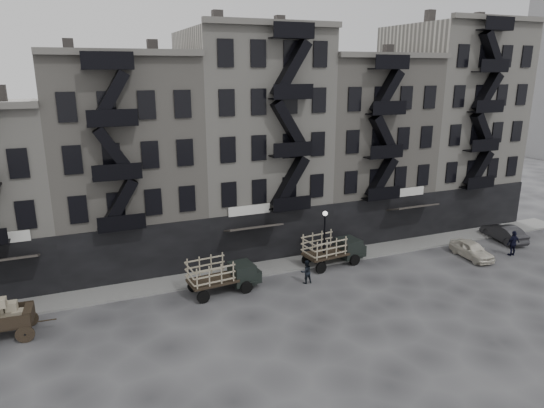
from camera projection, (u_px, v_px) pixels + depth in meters
name	position (u px, v px, depth m)	size (l,w,h in m)	color
ground	(302.00, 287.00, 32.76)	(140.00, 140.00, 0.00)	#38383A
sidewalk	(281.00, 265.00, 36.08)	(55.00, 2.50, 0.15)	slate
building_midwest	(125.00, 163.00, 35.82)	(10.00, 11.35, 16.20)	gray
building_center	(251.00, 142.00, 39.20)	(10.00, 11.35, 18.20)	#AEAAA0
building_mideast	(357.00, 147.00, 43.13)	(10.00, 11.35, 16.20)	gray
building_east	(448.00, 125.00, 46.37)	(10.00, 11.35, 19.20)	#AEAAA0
lamp_post	(325.00, 231.00, 35.42)	(0.36, 0.36, 4.28)	black
stake_truck_west	(222.00, 273.00, 31.63)	(4.93, 2.37, 2.40)	black
stake_truck_east	(333.00, 247.00, 36.09)	(5.07, 2.50, 2.46)	black
car_east	(472.00, 250.00, 37.59)	(1.57, 3.89, 1.33)	beige
car_far	(504.00, 233.00, 41.27)	(1.51, 4.34, 1.43)	#252427
pedestrian_mid	(306.00, 272.00, 33.12)	(0.81, 0.63, 1.66)	black
policeman	(513.00, 243.00, 37.93)	(1.19, 0.50, 2.03)	black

